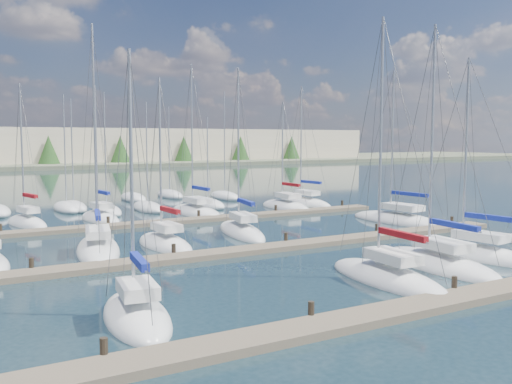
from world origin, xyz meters
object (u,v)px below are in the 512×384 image
sailboat_p (196,212)px  sailboat_j (165,244)px  sailboat_e (438,264)px  sailboat_o (100,218)px  sailboat_m (398,220)px  sailboat_i (98,249)px  sailboat_n (27,223)px  sailboat_f (473,254)px  sailboat_k (241,232)px  sailboat_r (305,203)px  sailboat_q (286,207)px  sailboat_c (137,316)px  sailboat_d (387,278)px

sailboat_p → sailboat_j: 16.64m
sailboat_e → sailboat_o: size_ratio=1.13×
sailboat_m → sailboat_i: bearing=176.0°
sailboat_o → sailboat_i: size_ratio=0.83×
sailboat_n → sailboat_f: bearing=-64.0°
sailboat_k → sailboat_r: sailboat_r is taller
sailboat_e → sailboat_j: size_ratio=1.19×
sailboat_q → sailboat_m: (2.94, -13.04, -0.00)m
sailboat_o → sailboat_n: sailboat_o is taller
sailboat_o → sailboat_c: size_ratio=1.10×
sailboat_i → sailboat_r: 30.09m
sailboat_n → sailboat_r: sailboat_r is taller
sailboat_q → sailboat_f: bearing=-96.7°
sailboat_n → sailboat_c: sailboat_n is taller
sailboat_k → sailboat_f: 16.43m
sailboat_o → sailboat_j: (0.44, -14.33, -0.01)m
sailboat_q → sailboat_n: bearing=178.9°
sailboat_e → sailboat_p: bearing=100.1°
sailboat_c → sailboat_r: size_ratio=0.84×
sailboat_c → sailboat_j: 15.43m
sailboat_c → sailboat_i: bearing=89.4°
sailboat_f → sailboat_r: sailboat_r is taller
sailboat_o → sailboat_k: size_ratio=0.95×
sailboat_n → sailboat_m: 31.01m
sailboat_j → sailboat_q: size_ratio=1.02×
sailboat_i → sailboat_k: size_ratio=1.14×
sailboat_e → sailboat_q: size_ratio=1.21×
sailboat_d → sailboat_r: size_ratio=1.02×
sailboat_q → sailboat_c: bearing=-131.1°
sailboat_q → sailboat_r: bearing=26.4°
sailboat_o → sailboat_d: size_ratio=0.90×
sailboat_o → sailboat_n: (-5.97, 0.16, 0.01)m
sailboat_o → sailboat_q: size_ratio=1.07×
sailboat_e → sailboat_i: (-15.15, 13.75, 0.01)m
sailboat_c → sailboat_m: size_ratio=0.83×
sailboat_i → sailboat_d: size_ratio=1.09×
sailboat_d → sailboat_n: 31.41m
sailboat_p → sailboat_c: 32.03m
sailboat_p → sailboat_f: size_ratio=1.18×
sailboat_r → sailboat_q: size_ratio=1.16×
sailboat_p → sailboat_m: 18.67m
sailboat_o → sailboat_r: sailboat_r is taller
sailboat_f → sailboat_r: (7.10, 27.72, 0.01)m
sailboat_o → sailboat_j: bearing=-93.9°
sailboat_d → sailboat_k: (0.58, 16.12, 0.00)m
sailboat_i → sailboat_k: (11.05, 1.41, -0.00)m
sailboat_e → sailboat_d: size_ratio=1.02×
sailboat_i → sailboat_k: bearing=20.6°
sailboat_c → sailboat_j: sailboat_j is taller
sailboat_o → sailboat_f: sailboat_f is taller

